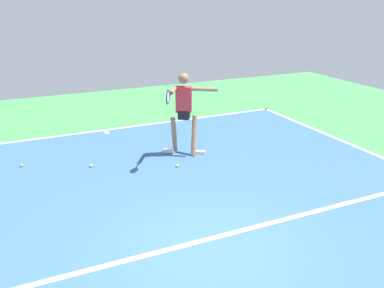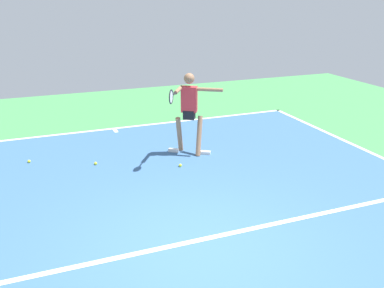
{
  "view_description": "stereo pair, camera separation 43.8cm",
  "coord_description": "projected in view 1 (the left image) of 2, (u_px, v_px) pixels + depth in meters",
  "views": [
    {
      "loc": [
        2.32,
        4.62,
        3.45
      ],
      "look_at": [
        -0.62,
        -1.79,
        0.9
      ],
      "focal_mm": 39.21,
      "sensor_mm": 36.0,
      "label": 1
    },
    {
      "loc": [
        1.92,
        4.79,
        3.45
      ],
      "look_at": [
        -0.62,
        -1.79,
        0.9
      ],
      "focal_mm": 39.21,
      "sensor_mm": 36.0,
      "label": 2
    }
  ],
  "objects": [
    {
      "name": "tennis_ball_near_player",
      "position": [
        91.0,
        166.0,
        8.79
      ],
      "size": [
        0.07,
        0.07,
        0.07
      ],
      "primitive_type": "sphere",
      "color": "yellow",
      "rests_on": "ground_plane"
    },
    {
      "name": "court_surface",
      "position": [
        204.0,
        247.0,
        6.04
      ],
      "size": [
        10.38,
        12.13,
        0.0
      ],
      "primitive_type": "cube",
      "color": "#38608E",
      "rests_on": "ground_plane"
    },
    {
      "name": "tennis_ball_far_corner",
      "position": [
        22.0,
        165.0,
        8.81
      ],
      "size": [
        0.07,
        0.07,
        0.07
      ],
      "primitive_type": "sphere",
      "color": "yellow",
      "rests_on": "ground_plane"
    },
    {
      "name": "court_line_service",
      "position": [
        200.0,
        241.0,
        6.17
      ],
      "size": [
        7.78,
        0.1,
        0.01
      ],
      "primitive_type": "cube",
      "color": "white",
      "rests_on": "ground_plane"
    },
    {
      "name": "ground_plane",
      "position": [
        204.0,
        247.0,
        6.04
      ],
      "size": [
        21.47,
        21.47,
        0.0
      ],
      "primitive_type": "plane",
      "color": "#428E4C"
    },
    {
      "name": "court_line_baseline_near",
      "position": [
        105.0,
        130.0,
        11.17
      ],
      "size": [
        10.38,
        0.1,
        0.01
      ],
      "primitive_type": "cube",
      "color": "white",
      "rests_on": "ground_plane"
    },
    {
      "name": "court_line_centre_mark",
      "position": [
        106.0,
        132.0,
        11.0
      ],
      "size": [
        0.1,
        0.3,
        0.01
      ],
      "primitive_type": "cube",
      "color": "white",
      "rests_on": "ground_plane"
    },
    {
      "name": "tennis_ball_by_baseline",
      "position": [
        177.0,
        166.0,
        8.79
      ],
      "size": [
        0.07,
        0.07,
        0.07
      ],
      "primitive_type": "sphere",
      "color": "yellow",
      "rests_on": "ground_plane"
    },
    {
      "name": "tennis_player",
      "position": [
        184.0,
        108.0,
        9.18
      ],
      "size": [
        1.37,
        1.13,
        1.85
      ],
      "rotation": [
        0.0,
        0.0,
        -0.57
      ],
      "color": "#9E7051",
      "rests_on": "ground_plane"
    }
  ]
}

